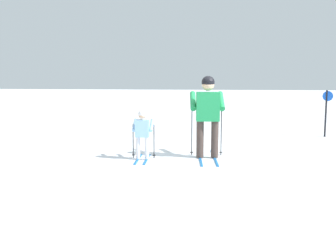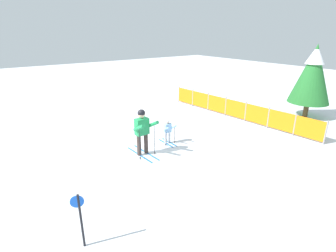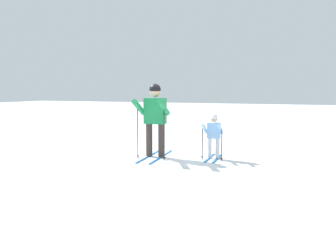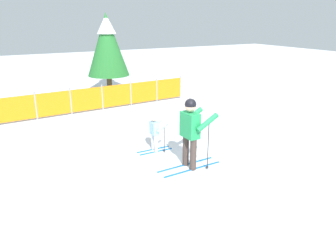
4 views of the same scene
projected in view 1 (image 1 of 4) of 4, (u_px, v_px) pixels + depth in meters
ground_plane at (217, 161)px, 8.76m from camera, size 60.00×60.00×0.00m
skier_adult at (208, 109)px, 8.91m from camera, size 1.67×0.76×1.75m
skier_child at (142, 131)px, 8.79m from camera, size 0.98×0.52×1.05m
trail_marker at (326, 108)px, 11.73m from camera, size 0.12×0.27×1.31m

